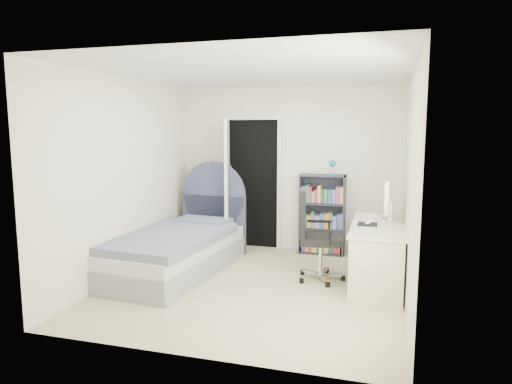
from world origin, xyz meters
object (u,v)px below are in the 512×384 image
(office_chair, at_px, (314,230))
(desk, at_px, (378,252))
(bookcase, at_px, (323,217))
(nightstand, at_px, (200,220))
(bed, at_px, (180,247))
(floor_lamp, at_px, (229,214))

(office_chair, bearing_deg, desk, 0.44)
(desk, bearing_deg, bookcase, 123.94)
(nightstand, bearing_deg, bed, -78.78)
(nightstand, distance_m, office_chair, 2.32)
(floor_lamp, bearing_deg, bookcase, 0.41)
(floor_lamp, bearing_deg, bed, -98.64)
(bookcase, distance_m, desk, 1.48)
(floor_lamp, bearing_deg, desk, -27.71)
(bed, relative_size, bookcase, 1.65)
(nightstand, height_order, floor_lamp, floor_lamp)
(nightstand, distance_m, bookcase, 1.95)
(nightstand, xyz_separation_m, floor_lamp, (0.46, 0.06, 0.12))
(bookcase, distance_m, office_chair, 1.23)
(floor_lamp, xyz_separation_m, desk, (2.31, -1.21, -0.12))
(bed, relative_size, desk, 1.52)
(bed, xyz_separation_m, office_chair, (1.74, 0.13, 0.31))
(bookcase, bearing_deg, bed, -141.18)
(bed, bearing_deg, nightstand, 101.22)
(bed, distance_m, floor_lamp, 1.38)
(bookcase, bearing_deg, office_chair, -87.52)
(desk, bearing_deg, nightstand, 157.34)
(bed, relative_size, nightstand, 3.75)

